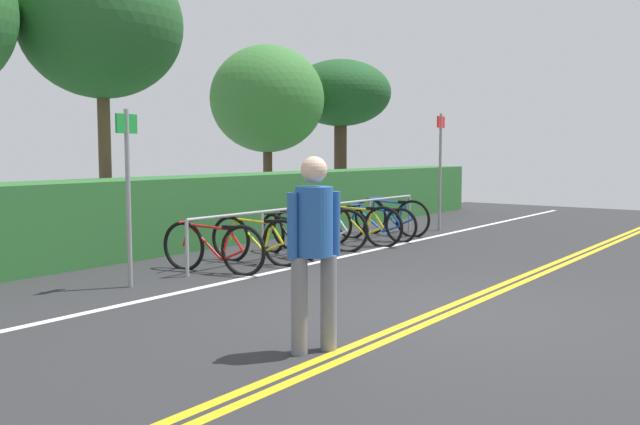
% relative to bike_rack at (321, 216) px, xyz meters
% --- Properties ---
extents(ground_plane, '(29.20, 12.89, 0.05)m').
position_rel_bike_rack_xyz_m(ground_plane, '(-2.83, -3.74, -0.63)').
color(ground_plane, '#2B2B2D').
extents(centre_line_yellow_inner, '(26.28, 0.10, 0.00)m').
position_rel_bike_rack_xyz_m(centre_line_yellow_inner, '(-2.83, -3.82, -0.60)').
color(centre_line_yellow_inner, gold).
rests_on(centre_line_yellow_inner, ground_plane).
extents(centre_line_yellow_outer, '(26.28, 0.10, 0.00)m').
position_rel_bike_rack_xyz_m(centre_line_yellow_outer, '(-2.83, -3.66, -0.60)').
color(centre_line_yellow_outer, gold).
rests_on(centre_line_yellow_outer, ground_plane).
extents(bike_lane_stripe_white, '(26.28, 0.12, 0.00)m').
position_rel_bike_rack_xyz_m(bike_lane_stripe_white, '(-2.83, -0.71, -0.60)').
color(bike_lane_stripe_white, white).
rests_on(bike_lane_stripe_white, ground_plane).
extents(bike_rack, '(6.20, 0.05, 0.80)m').
position_rel_bike_rack_xyz_m(bike_rack, '(0.00, 0.00, 0.00)').
color(bike_rack, '#9EA0A5').
rests_on(bike_rack, ground_plane).
extents(bicycle_0, '(0.47, 1.74, 0.75)m').
position_rel_bike_rack_xyz_m(bicycle_0, '(-2.61, -0.02, -0.25)').
color(bicycle_0, black).
rests_on(bicycle_0, ground_plane).
extents(bicycle_1, '(0.46, 1.71, 0.75)m').
position_rel_bike_rack_xyz_m(bicycle_1, '(-1.68, -0.00, -0.25)').
color(bicycle_1, black).
rests_on(bicycle_1, ground_plane).
extents(bicycle_2, '(0.59, 1.62, 0.71)m').
position_rel_bike_rack_xyz_m(bicycle_2, '(-0.80, 0.07, -0.27)').
color(bicycle_2, black).
rests_on(bicycle_2, ground_plane).
extents(bicycle_3, '(0.64, 1.68, 0.78)m').
position_rel_bike_rack_xyz_m(bicycle_3, '(-0.02, 0.03, -0.24)').
color(bicycle_3, black).
rests_on(bicycle_3, ground_plane).
extents(bicycle_4, '(0.49, 1.72, 0.78)m').
position_rel_bike_rack_xyz_m(bicycle_4, '(0.91, -0.15, -0.24)').
color(bicycle_4, black).
rests_on(bicycle_4, ground_plane).
extents(bicycle_5, '(0.46, 1.78, 0.70)m').
position_rel_bike_rack_xyz_m(bicycle_5, '(1.72, -0.03, -0.28)').
color(bicycle_5, black).
rests_on(bicycle_5, ground_plane).
extents(bicycle_6, '(0.46, 1.74, 0.78)m').
position_rel_bike_rack_xyz_m(bicycle_6, '(2.56, 0.13, -0.23)').
color(bicycle_6, black).
rests_on(bicycle_6, ground_plane).
extents(pedestrian, '(0.45, 0.32, 1.67)m').
position_rel_bike_rack_xyz_m(pedestrian, '(-4.83, -3.50, 0.36)').
color(pedestrian, slate).
rests_on(pedestrian, ground_plane).
extents(sign_post_near, '(0.36, 0.09, 2.23)m').
position_rel_bike_rack_xyz_m(sign_post_near, '(-3.99, 0.05, 0.74)').
color(sign_post_near, gray).
rests_on(sign_post_near, ground_plane).
extents(sign_post_far, '(0.36, 0.06, 2.50)m').
position_rel_bike_rack_xyz_m(sign_post_far, '(3.90, -0.28, 0.89)').
color(sign_post_far, gray).
rests_on(sign_post_far, ground_plane).
extents(hedge_backdrop, '(15.15, 1.22, 1.25)m').
position_rel_bike_rack_xyz_m(hedge_backdrop, '(1.50, 2.23, 0.02)').
color(hedge_backdrop, '#2D6B30').
rests_on(hedge_backdrop, ground_plane).
extents(tree_mid, '(2.87, 2.87, 5.25)m').
position_rel_bike_rack_xyz_m(tree_mid, '(-1.79, 3.53, 3.33)').
color(tree_mid, brown).
rests_on(tree_mid, ground_plane).
extents(tree_far_right, '(2.84, 2.84, 4.32)m').
position_rel_bike_rack_xyz_m(tree_far_right, '(3.63, 4.36, 2.38)').
color(tree_far_right, '#473323').
rests_on(tree_far_right, ground_plane).
extents(tree_extra, '(2.80, 2.80, 4.22)m').
position_rel_bike_rack_xyz_m(tree_extra, '(6.32, 4.02, 2.65)').
color(tree_extra, '#473323').
rests_on(tree_extra, ground_plane).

